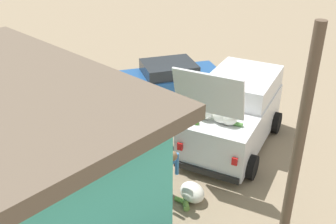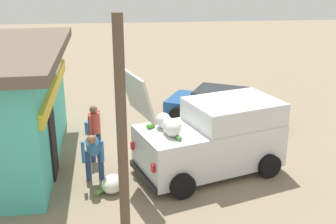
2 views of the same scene
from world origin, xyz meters
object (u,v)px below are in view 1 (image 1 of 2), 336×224
object	(u,v)px
vendor_standing	(122,142)
storefront_bar	(7,158)
customer_bending	(163,168)
parked_sedan	(169,78)
unloaded_banana_pile	(192,193)
paint_bucket	(67,141)
delivery_van	(234,113)

from	to	relation	value
vendor_standing	storefront_bar	bearing A→B (deg)	86.04
vendor_standing	customer_bending	size ratio (longest dim) A/B	1.14
parked_sedan	unloaded_banana_pile	size ratio (longest dim) A/B	5.48
storefront_bar	unloaded_banana_pile	xyz separation A→B (m)	(-2.17, -3.30, -1.54)
storefront_bar	customer_bending	size ratio (longest dim) A/B	4.74
storefront_bar	parked_sedan	size ratio (longest dim) A/B	1.64
paint_bucket	parked_sedan	bearing A→B (deg)	-82.79
delivery_van	paint_bucket	bearing A→B (deg)	48.57
customer_bending	unloaded_banana_pile	distance (m)	0.99
paint_bucket	vendor_standing	bearing A→B (deg)	-170.49
parked_sedan	storefront_bar	bearing A→B (deg)	109.67
parked_sedan	vendor_standing	distance (m)	5.26
customer_bending	unloaded_banana_pile	xyz separation A→B (m)	(-0.53, -0.45, -0.69)
unloaded_banana_pile	storefront_bar	bearing A→B (deg)	56.70
storefront_bar	customer_bending	world-z (taller)	storefront_bar
parked_sedan	vendor_standing	size ratio (longest dim) A/B	2.54
delivery_van	paint_bucket	xyz separation A→B (m)	(3.23, 3.66, -0.80)
storefront_bar	parked_sedan	xyz separation A→B (m)	(2.59, -7.26, -1.17)
unloaded_banana_pile	customer_bending	bearing A→B (deg)	40.30
storefront_bar	unloaded_banana_pile	size ratio (longest dim) A/B	9.00
delivery_van	unloaded_banana_pile	world-z (taller)	delivery_van
vendor_standing	customer_bending	xyz separation A→B (m)	(-1.44, -0.04, -0.08)
customer_bending	paint_bucket	bearing A→B (deg)	6.33
storefront_bar	delivery_van	bearing A→B (deg)	-101.54
storefront_bar	parked_sedan	world-z (taller)	storefront_bar
vendor_standing	unloaded_banana_pile	world-z (taller)	vendor_standing
customer_bending	delivery_van	bearing A→B (deg)	-83.20
unloaded_banana_pile	paint_bucket	distance (m)	4.24
parked_sedan	unloaded_banana_pile	xyz separation A→B (m)	(-4.76, 3.95, -0.37)
delivery_van	paint_bucket	size ratio (longest dim) A/B	11.89
unloaded_banana_pile	vendor_standing	bearing A→B (deg)	13.90
vendor_standing	unloaded_banana_pile	size ratio (longest dim) A/B	2.16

